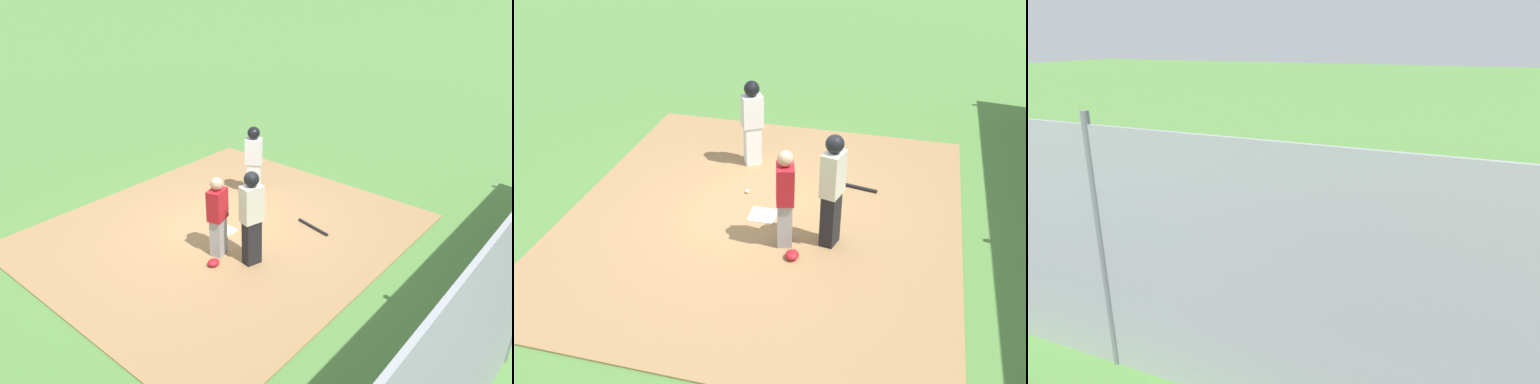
% 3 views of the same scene
% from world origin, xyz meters
% --- Properties ---
extents(ground_plane, '(140.00, 140.00, 0.00)m').
position_xyz_m(ground_plane, '(0.00, 0.00, 0.00)').
color(ground_plane, '#51843D').
extents(dirt_infield, '(7.20, 6.40, 0.03)m').
position_xyz_m(dirt_infield, '(0.00, 0.00, 0.01)').
color(dirt_infield, '#9E774C').
rests_on(dirt_infield, ground_plane).
extents(home_plate, '(0.45, 0.45, 0.02)m').
position_xyz_m(home_plate, '(0.00, 0.00, 0.04)').
color(home_plate, white).
rests_on(home_plate, dirt_infield).
extents(catcher, '(0.44, 0.35, 1.59)m').
position_xyz_m(catcher, '(-0.66, -0.52, 0.85)').
color(catcher, '#9E9EA3').
rests_on(catcher, dirt_infield).
extents(umpire, '(0.43, 0.35, 1.84)m').
position_xyz_m(umpire, '(-0.48, -1.19, 1.01)').
color(umpire, black).
rests_on(umpire, dirt_infield).
extents(runner, '(0.42, 0.46, 1.66)m').
position_xyz_m(runner, '(1.77, 0.68, 0.98)').
color(runner, silver).
rests_on(runner, dirt_infield).
extents(baseball_bat, '(0.22, 0.83, 0.06)m').
position_xyz_m(baseball_bat, '(1.30, -1.35, 0.06)').
color(baseball_bat, black).
rests_on(baseball_bat, dirt_infield).
extents(catcher_mask, '(0.24, 0.20, 0.12)m').
position_xyz_m(catcher_mask, '(-1.01, -0.73, 0.09)').
color(catcher_mask, '#B21923').
rests_on(catcher_mask, dirt_infield).
extents(baseball, '(0.07, 0.07, 0.07)m').
position_xyz_m(baseball, '(0.64, 0.46, 0.07)').
color(baseball, white).
rests_on(baseball, dirt_infield).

